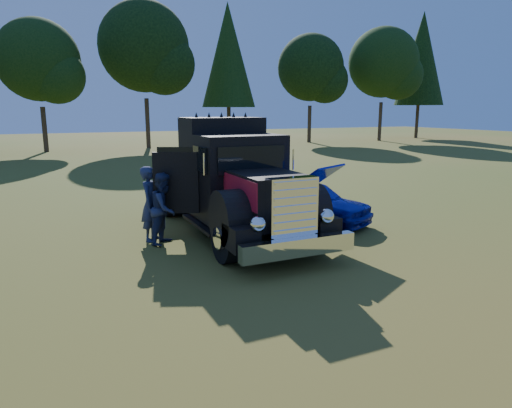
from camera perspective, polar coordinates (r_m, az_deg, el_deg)
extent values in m
plane|color=#385418|center=(10.83, -1.22, -5.48)|extent=(120.00, 120.00, 0.00)
cylinder|color=#2D2116|center=(39.01, -24.91, 8.45)|extent=(0.36, 0.36, 3.42)
sphere|color=black|center=(39.16, -25.58, 15.94)|extent=(6.08, 6.08, 6.08)
sphere|color=black|center=(38.33, -23.68, 14.50)|extent=(4.18, 4.18, 4.18)
cylinder|color=#2D2116|center=(40.33, -13.39, 9.79)|extent=(0.36, 0.36, 4.14)
sphere|color=black|center=(40.63, -13.83, 18.57)|extent=(7.36, 7.36, 7.36)
sphere|color=black|center=(39.90, -11.43, 16.81)|extent=(5.06, 5.06, 5.06)
cylinder|color=#2D2116|center=(44.06, -3.41, 10.45)|extent=(0.36, 0.36, 4.50)
cone|color=black|center=(44.32, -3.51, 18.07)|extent=(5.00, 5.00, 9.38)
cylinder|color=#2D2116|center=(46.30, 6.69, 9.90)|extent=(0.36, 0.36, 3.60)
sphere|color=black|center=(46.45, 6.85, 16.57)|extent=(6.40, 6.40, 6.40)
sphere|color=black|center=(46.33, 8.66, 15.05)|extent=(4.40, 4.40, 4.40)
cylinder|color=#2D2116|center=(50.16, 15.24, 9.91)|extent=(0.36, 0.36, 3.96)
sphere|color=black|center=(50.36, 15.62, 16.67)|extent=(7.04, 7.04, 7.04)
sphere|color=black|center=(50.45, 17.39, 15.06)|extent=(4.84, 4.84, 4.84)
cylinder|color=#2D2116|center=(56.32, 19.50, 10.27)|extent=(0.36, 0.36, 4.86)
cone|color=black|center=(56.59, 19.96, 16.69)|extent=(5.40, 5.40, 10.12)
cylinder|color=black|center=(9.69, -3.79, -4.21)|extent=(0.32, 1.10, 1.10)
cylinder|color=black|center=(10.59, 6.88, -2.88)|extent=(0.32, 1.10, 1.10)
cylinder|color=black|center=(14.16, -10.81, 0.70)|extent=(0.32, 1.10, 1.10)
cylinder|color=black|center=(14.79, -2.91, 1.37)|extent=(0.32, 1.10, 1.10)
cylinder|color=black|center=(14.24, -9.53, 0.81)|extent=(0.32, 1.10, 1.10)
cylinder|color=black|center=(14.67, -4.10, 1.27)|extent=(0.32, 1.10, 1.10)
cube|color=black|center=(12.39, -3.60, -0.34)|extent=(1.60, 6.40, 0.28)
cube|color=white|center=(9.04, 5.35, -5.40)|extent=(2.50, 0.22, 0.36)
cube|color=white|center=(9.12, 4.49, -0.69)|extent=(1.05, 0.30, 1.30)
cube|color=black|center=(10.01, 1.56, 0.75)|extent=(1.35, 1.80, 1.10)
cube|color=maroon|center=(9.69, -2.09, 1.59)|extent=(0.02, 1.80, 0.60)
cube|color=maroon|center=(10.30, 5.01, 2.15)|extent=(0.02, 1.80, 0.60)
cylinder|color=black|center=(9.62, -3.27, -1.85)|extent=(0.55, 1.24, 1.24)
cylinder|color=black|center=(10.45, 6.46, -0.81)|extent=(0.55, 1.24, 1.24)
sphere|color=white|center=(8.75, 0.23, -2.53)|extent=(0.32, 0.32, 0.32)
sphere|color=white|center=(9.50, 8.79, -1.52)|extent=(0.32, 0.32, 0.32)
cube|color=black|center=(11.36, -1.92, 3.34)|extent=(2.05, 1.30, 2.10)
cube|color=black|center=(10.69, -0.53, 5.52)|extent=(1.70, 0.05, 0.65)
cube|color=black|center=(12.53, -4.25, 5.02)|extent=(2.05, 1.30, 2.50)
cube|color=black|center=(14.18, -6.56, 2.50)|extent=(2.00, 2.00, 0.35)
cube|color=black|center=(11.29, -9.98, 2.60)|extent=(1.03, 0.49, 1.50)
cube|color=maroon|center=(11.35, -10.11, 1.88)|extent=(0.79, 0.35, 0.75)
imported|color=#0724A7|center=(13.19, 6.71, 0.31)|extent=(2.93, 3.87, 1.23)
cube|color=#0724A7|center=(11.36, 7.49, 3.24)|extent=(1.58, 1.42, 0.67)
imported|color=#20214B|center=(11.55, -13.03, 0.05)|extent=(0.72, 0.81, 1.86)
imported|color=#1C2C42|center=(11.21, -11.38, -0.55)|extent=(1.05, 1.07, 1.74)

